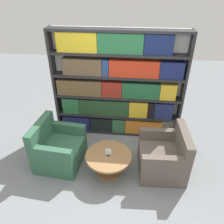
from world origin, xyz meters
The scene contains 6 objects.
ground_plane centered at (0.00, 0.00, 0.00)m, with size 14.00×14.00×0.00m, color gray.
bookshelf centered at (-0.02, 1.44, 1.15)m, with size 2.74×0.30×2.33m.
armchair_left centered at (-1.05, 0.32, 0.31)m, with size 0.88×0.94×0.88m.
armchair_right centered at (0.96, 0.32, 0.31)m, with size 0.86×0.92×0.88m.
coffee_table centered at (-0.04, 0.13, 0.31)m, with size 0.83×0.83×0.43m.
table_sign centered at (-0.04, 0.13, 0.49)m, with size 0.10×0.06×0.14m.
Camera 1 is at (0.34, -2.74, 3.13)m, focal length 35.00 mm.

